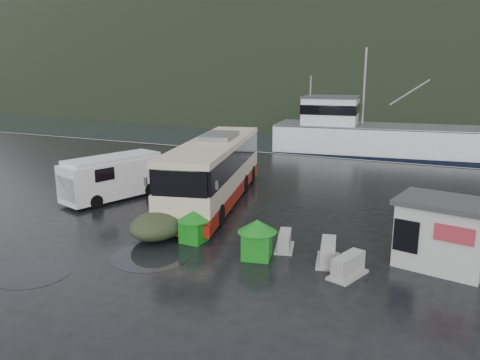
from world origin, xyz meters
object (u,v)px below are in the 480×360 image
at_px(coach_bus, 216,201).
at_px(jersey_barrier_b, 328,262).
at_px(white_van, 115,199).
at_px(jersey_barrier_a, 284,249).
at_px(waste_bin_left, 257,258).
at_px(jersey_barrier_c, 347,276).
at_px(dome_tent, 160,237).
at_px(ticket_kiosk, 439,266).
at_px(waste_bin_right, 194,242).
at_px(fishing_trawler, 394,147).

relative_size(coach_bus, jersey_barrier_b, 7.63).
bearing_deg(white_van, jersey_barrier_a, 1.08).
relative_size(waste_bin_left, jersey_barrier_a, 1.08).
bearing_deg(jersey_barrier_c, dome_tent, 176.34).
distance_m(ticket_kiosk, jersey_barrier_a, 5.96).
bearing_deg(jersey_barrier_a, waste_bin_left, -117.19).
bearing_deg(coach_bus, waste_bin_right, -84.31).
relative_size(jersey_barrier_a, jersey_barrier_b, 0.85).
xyz_separation_m(waste_bin_left, jersey_barrier_b, (2.66, 0.71, 0.00)).
distance_m(coach_bus, jersey_barrier_b, 9.94).
height_order(white_van, ticket_kiosk, ticket_kiosk).
height_order(waste_bin_left, waste_bin_right, waste_bin_left).
bearing_deg(waste_bin_right, ticket_kiosk, 9.53).
distance_m(coach_bus, waste_bin_right, 6.52).
distance_m(coach_bus, jersey_barrier_a, 8.01).
bearing_deg(jersey_barrier_b, ticket_kiosk, 19.97).
distance_m(jersey_barrier_a, jersey_barrier_b, 2.07).
xyz_separation_m(waste_bin_left, jersey_barrier_a, (0.68, 1.32, 0.00)).
distance_m(waste_bin_left, dome_tent, 4.78).
bearing_deg(jersey_barrier_b, waste_bin_right, -177.97).
distance_m(waste_bin_left, jersey_barrier_b, 2.75).
bearing_deg(white_van, ticket_kiosk, 9.00).
height_order(ticket_kiosk, jersey_barrier_c, ticket_kiosk).
distance_m(coach_bus, waste_bin_left, 8.51).
bearing_deg(jersey_barrier_c, coach_bus, 142.38).
relative_size(dome_tent, fishing_trawler, 0.11).
xyz_separation_m(coach_bus, waste_bin_right, (2.15, -6.15, 0.00)).
bearing_deg(dome_tent, waste_bin_right, 6.36).
distance_m(waste_bin_left, waste_bin_right, 3.19).
xyz_separation_m(waste_bin_left, dome_tent, (-4.77, 0.32, 0.00)).
distance_m(jersey_barrier_b, fishing_trawler, 30.10).
relative_size(white_van, waste_bin_left, 3.82).
height_order(coach_bus, jersey_barrier_c, coach_bus).
height_order(waste_bin_left, jersey_barrier_b, waste_bin_left).
bearing_deg(jersey_barrier_b, coach_bus, 143.23).
bearing_deg(coach_bus, white_van, -172.91).
distance_m(dome_tent, jersey_barrier_a, 5.54).
xyz_separation_m(dome_tent, jersey_barrier_b, (7.42, 0.39, 0.00)).
relative_size(white_van, waste_bin_right, 4.32).
xyz_separation_m(jersey_barrier_a, fishing_trawler, (0.84, 29.47, 0.00)).
distance_m(white_van, fishing_trawler, 28.92).
relative_size(coach_bus, jersey_barrier_c, 7.99).
relative_size(white_van, dome_tent, 1.95).
relative_size(white_van, fishing_trawler, 0.22).
distance_m(white_van, jersey_barrier_b, 13.95).
xyz_separation_m(coach_bus, jersey_barrier_b, (7.96, -5.95, 0.00)).
bearing_deg(waste_bin_left, jersey_barrier_c, -3.40).
bearing_deg(ticket_kiosk, coach_bus, 170.80).
bearing_deg(dome_tent, jersey_barrier_a, 10.41).
height_order(coach_bus, white_van, coach_bus).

